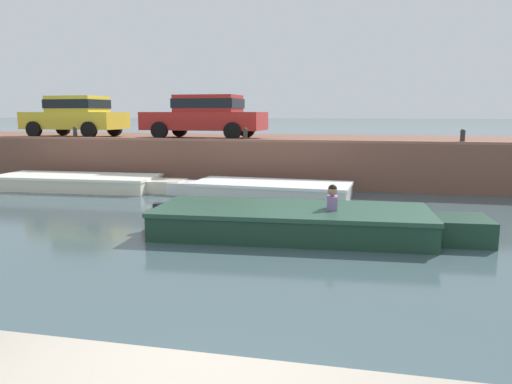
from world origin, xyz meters
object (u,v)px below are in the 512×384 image
(motorboat_passing, at_px, (305,222))
(car_leftmost_yellow, at_px, (76,115))
(car_left_inner_red, at_px, (206,115))
(boat_moored_central_white, at_px, (264,190))
(mooring_bollard_west, at_px, (75,132))
(mooring_bollard_east, at_px, (463,136))
(boat_moored_west_cream, at_px, (84,182))
(mooring_bollard_mid, at_px, (245,134))

(motorboat_passing, height_order, car_leftmost_yellow, car_leftmost_yellow)
(motorboat_passing, height_order, car_left_inner_red, car_left_inner_red)
(boat_moored_central_white, xyz_separation_m, mooring_bollard_west, (-7.16, 1.89, 1.51))
(boat_moored_central_white, distance_m, motorboat_passing, 4.60)
(motorboat_passing, height_order, mooring_bollard_east, mooring_bollard_east)
(mooring_bollard_east, bearing_deg, boat_moored_west_cream, -171.35)
(mooring_bollard_east, bearing_deg, boat_moored_central_white, -161.30)
(boat_moored_west_cream, distance_m, car_leftmost_yellow, 4.55)
(motorboat_passing, distance_m, car_left_inner_red, 9.24)
(car_left_inner_red, relative_size, mooring_bollard_mid, 9.94)
(boat_moored_west_cream, relative_size, mooring_bollard_east, 13.75)
(mooring_bollard_west, height_order, mooring_bollard_east, same)
(motorboat_passing, bearing_deg, mooring_bollard_mid, 113.83)
(motorboat_passing, bearing_deg, mooring_bollard_east, 57.78)
(boat_moored_central_white, distance_m, mooring_bollard_west, 7.56)
(car_leftmost_yellow, xyz_separation_m, mooring_bollard_west, (0.94, -1.60, -0.61))
(boat_moored_west_cream, xyz_separation_m, mooring_bollard_west, (-1.32, 1.74, 1.50))
(car_leftmost_yellow, relative_size, mooring_bollard_east, 8.73)
(boat_moored_west_cream, distance_m, mooring_bollard_east, 11.65)
(car_leftmost_yellow, distance_m, mooring_bollard_east, 13.79)
(boat_moored_west_cream, xyz_separation_m, boat_moored_central_white, (5.84, -0.15, -0.01))
(car_left_inner_red, relative_size, mooring_bollard_east, 9.94)
(boat_moored_central_white, relative_size, car_left_inner_red, 1.22)
(car_left_inner_red, distance_m, mooring_bollard_east, 8.63)
(boat_moored_west_cream, xyz_separation_m, car_left_inner_red, (2.96, 3.33, 2.11))
(boat_moored_west_cream, xyz_separation_m, motorboat_passing, (7.54, -4.43, 0.05))
(mooring_bollard_mid, relative_size, mooring_bollard_east, 1.00)
(mooring_bollard_mid, distance_m, mooring_bollard_east, 6.61)
(motorboat_passing, relative_size, car_leftmost_yellow, 1.69)
(boat_moored_central_white, height_order, mooring_bollard_west, mooring_bollard_west)
(car_left_inner_red, xyz_separation_m, mooring_bollard_east, (8.46, -1.60, -0.61))
(car_left_inner_red, bearing_deg, mooring_bollard_west, -159.56)
(boat_moored_central_white, height_order, mooring_bollard_mid, mooring_bollard_mid)
(mooring_bollard_west, bearing_deg, mooring_bollard_mid, 0.00)
(motorboat_passing, relative_size, mooring_bollard_mid, 14.76)
(mooring_bollard_mid, xyz_separation_m, mooring_bollard_east, (6.61, 0.00, 0.00))
(boat_moored_central_white, height_order, car_leftmost_yellow, car_leftmost_yellow)
(mooring_bollard_west, relative_size, mooring_bollard_mid, 1.00)
(mooring_bollard_west, bearing_deg, car_left_inner_red, 20.44)
(car_leftmost_yellow, xyz_separation_m, car_left_inner_red, (5.22, 0.00, 0.00))
(boat_moored_west_cream, bearing_deg, car_leftmost_yellow, 124.17)
(motorboat_passing, distance_m, car_leftmost_yellow, 12.67)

